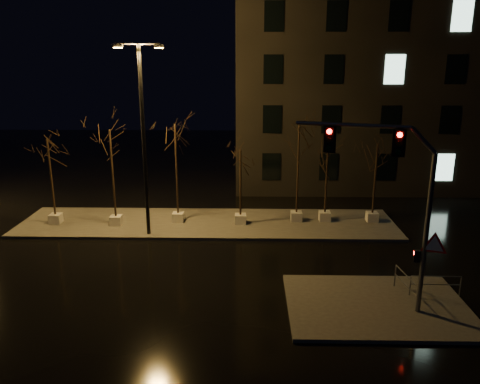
{
  "coord_description": "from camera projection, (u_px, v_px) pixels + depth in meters",
  "views": [
    {
      "loc": [
        2.49,
        -20.07,
        9.33
      ],
      "look_at": [
        1.98,
        3.19,
        2.8
      ],
      "focal_mm": 35.0,
      "sensor_mm": 36.0,
      "label": 1
    }
  ],
  "objects": [
    {
      "name": "guard_rail_b",
      "position": [
        406.0,
        283.0,
        18.63
      ],
      "size": [
        0.28,
        2.07,
        0.98
      ],
      "rotation": [
        0.0,
        0.0,
        1.68
      ],
      "color": "#515358",
      "rests_on": "sidewalk_corner"
    },
    {
      "name": "tree_1",
      "position": [
        111.0,
        152.0,
        26.0
      ],
      "size": [
        1.8,
        1.8,
        5.7
      ],
      "color": "silver",
      "rests_on": "median"
    },
    {
      "name": "tree_3",
      "position": [
        240.0,
        166.0,
        26.5
      ],
      "size": [
        1.8,
        1.8,
        4.5
      ],
      "color": "silver",
      "rests_on": "median"
    },
    {
      "name": "building",
      "position": [
        396.0,
        85.0,
        36.89
      ],
      "size": [
        25.0,
        12.0,
        15.0
      ],
      "primitive_type": "cube",
      "color": "black",
      "rests_on": "ground"
    },
    {
      "name": "streetlight_main",
      "position": [
        143.0,
        129.0,
        24.25
      ],
      "size": [
        2.51,
        0.73,
        10.05
      ],
      "rotation": [
        0.0,
        0.0,
        0.18
      ],
      "color": "black",
      "rests_on": "median"
    },
    {
      "name": "tree_2",
      "position": [
        176.0,
        147.0,
        26.51
      ],
      "size": [
        1.8,
        1.8,
        5.92
      ],
      "color": "silver",
      "rests_on": "median"
    },
    {
      "name": "guard_rail_a",
      "position": [
        436.0,
        283.0,
        18.81
      ],
      "size": [
        2.04,
        0.08,
        0.88
      ],
      "rotation": [
        0.0,
        0.0,
        -0.02
      ],
      "color": "#515358",
      "rests_on": "sidewalk_corner"
    },
    {
      "name": "tree_0",
      "position": [
        49.0,
        158.0,
        26.43
      ],
      "size": [
        1.8,
        1.8,
        5.11
      ],
      "color": "silver",
      "rests_on": "median"
    },
    {
      "name": "median",
      "position": [
        208.0,
        223.0,
        27.64
      ],
      "size": [
        22.0,
        5.0,
        0.15
      ],
      "primitive_type": "cube",
      "color": "#46433E",
      "rests_on": "ground"
    },
    {
      "name": "tree_6",
      "position": [
        376.0,
        161.0,
        26.79
      ],
      "size": [
        1.8,
        1.8,
        4.78
      ],
      "color": "silver",
      "rests_on": "median"
    },
    {
      "name": "traffic_signal_mast",
      "position": [
        397.0,
        192.0,
        16.9
      ],
      "size": [
        5.5,
        1.88,
        7.03
      ],
      "rotation": [
        0.0,
        0.0,
        -0.31
      ],
      "color": "#515358",
      "rests_on": "sidewalk_corner"
    },
    {
      "name": "tree_5",
      "position": [
        327.0,
        167.0,
        27.01
      ],
      "size": [
        1.8,
        1.8,
        4.32
      ],
      "color": "silver",
      "rests_on": "median"
    },
    {
      "name": "tree_4",
      "position": [
        299.0,
        147.0,
        26.67
      ],
      "size": [
        1.8,
        1.8,
        5.88
      ],
      "color": "silver",
      "rests_on": "median"
    },
    {
      "name": "sidewalk_corner",
      "position": [
        377.0,
        306.0,
        18.34
      ],
      "size": [
        7.0,
        5.0,
        0.15
      ],
      "primitive_type": "cube",
      "color": "#46433E",
      "rests_on": "ground"
    },
    {
      "name": "ground",
      "position": [
        196.0,
        268.0,
        21.89
      ],
      "size": [
        90.0,
        90.0,
        0.0
      ],
      "primitive_type": "plane",
      "color": "black",
      "rests_on": "ground"
    }
  ]
}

